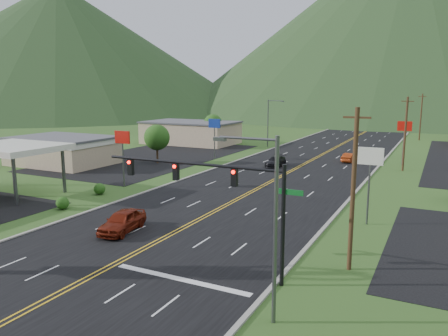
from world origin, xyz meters
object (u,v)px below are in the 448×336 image
at_px(streetlight_west, 270,120).
at_px(car_dark_mid, 276,162).
at_px(car_red_near, 122,222).
at_px(gas_canopy, 12,149).
at_px(car_red_far, 350,158).
at_px(streetlight_east, 269,218).
at_px(traffic_signal, 219,187).

distance_m(streetlight_west, car_dark_mid, 22.01).
bearing_deg(car_red_near, streetlight_west, 89.49).
xyz_separation_m(car_red_near, car_dark_mid, (0.64, 32.90, -0.12)).
relative_size(gas_canopy, car_red_far, 2.41).
bearing_deg(gas_canopy, streetlight_east, -19.88).
bearing_deg(gas_canopy, car_red_far, 53.22).
relative_size(car_red_near, car_dark_mid, 0.99).
bearing_deg(traffic_signal, car_red_near, 161.91).
bearing_deg(streetlight_west, car_dark_mid, -66.53).
relative_size(car_red_near, car_red_far, 1.20).
bearing_deg(traffic_signal, car_red_far, 91.01).
xyz_separation_m(traffic_signal, gas_canopy, (-28.48, 8.00, -0.46)).
relative_size(streetlight_east, car_red_near, 1.81).
height_order(traffic_signal, car_red_near, traffic_signal).
height_order(streetlight_west, car_red_near, streetlight_west).
height_order(traffic_signal, streetlight_east, streetlight_east).
xyz_separation_m(streetlight_west, car_red_far, (17.37, -10.96, -4.50)).
xyz_separation_m(traffic_signal, streetlight_east, (4.70, -4.00, -0.15)).
distance_m(traffic_signal, streetlight_east, 6.17).
relative_size(streetlight_east, gas_canopy, 0.90).
distance_m(streetlight_west, car_red_near, 53.44).
bearing_deg(car_red_near, car_red_far, 68.18).
relative_size(traffic_signal, streetlight_east, 1.46).
distance_m(streetlight_east, car_red_near, 17.18).
bearing_deg(streetlight_west, streetlight_east, -69.14).
distance_m(traffic_signal, gas_canopy, 29.59).
relative_size(traffic_signal, gas_canopy, 1.31).
height_order(streetlight_east, car_red_near, streetlight_east).
xyz_separation_m(traffic_signal, car_red_near, (-10.22, 3.34, -4.48)).
distance_m(traffic_signal, car_red_far, 45.29).
distance_m(streetlight_west, car_red_far, 21.02).
xyz_separation_m(car_dark_mid, car_red_far, (8.78, 8.80, -0.04)).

